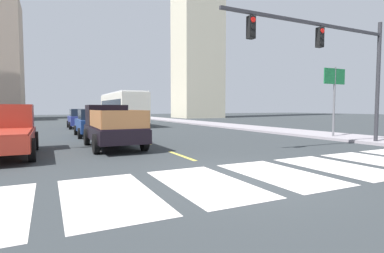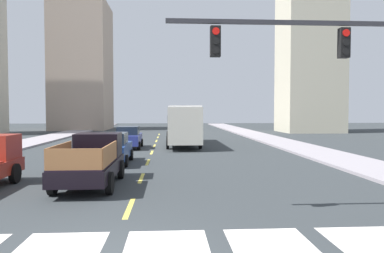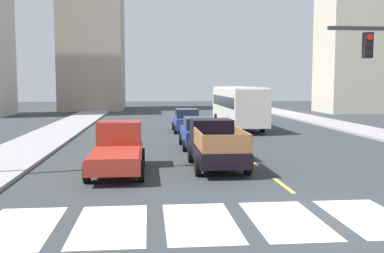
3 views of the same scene
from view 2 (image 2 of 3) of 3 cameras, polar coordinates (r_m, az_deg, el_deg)
The scene contains 15 objects.
sidewalk_right at distance 27.36m, azimuth 18.35°, elevation -3.70°, with size 3.44×110.00×0.15m, color #979096.
lane_dash_0 at distance 11.67m, azimuth -9.56°, elevation -12.18°, with size 0.16×2.40×0.01m, color #D7C349.
lane_dash_1 at distance 16.53m, azimuth -7.74°, elevation -7.81°, with size 0.16×2.40×0.01m, color #D7C349.
lane_dash_2 at distance 21.46m, azimuth -6.77°, elevation -5.44°, with size 0.16×2.40×0.01m, color #D7C349.
lane_dash_3 at distance 26.42m, azimuth -6.17°, elevation -3.96°, with size 0.16×2.40×0.01m, color #D7C349.
lane_dash_4 at distance 31.39m, azimuth -5.76°, elevation -2.94°, with size 0.16×2.40×0.01m, color #D7C349.
lane_dash_5 at distance 36.37m, azimuth -5.46°, elevation -2.21°, with size 0.16×2.40×0.01m, color #D7C349.
lane_dash_6 at distance 41.35m, azimuth -5.24°, elevation -1.65°, with size 0.16×2.40×0.01m, color #D7C349.
lane_dash_7 at distance 46.34m, azimuth -5.06°, elevation -1.21°, with size 0.16×2.40×0.01m, color #D7C349.
pickup_stakebed at distance 15.54m, azimuth -14.95°, elevation -5.05°, with size 2.18×5.20×1.96m.
city_bus at distance 31.47m, azimuth -1.45°, elevation 0.64°, with size 2.72×10.80×3.32m.
sedan_near_left at distance 29.51m, azimuth -9.67°, elevation -1.64°, with size 2.02×4.40×1.72m.
sedan_mid at distance 21.18m, azimuth -12.13°, elevation -3.25°, with size 2.02×4.40×1.72m.
traffic_signal_gantry at distance 12.06m, azimuth 27.15°, elevation 8.22°, with size 9.24×0.27×6.00m.
block_low_left at distance 61.16m, azimuth -16.45°, elevation 8.75°, with size 8.14×9.91×19.54m, color tan.
Camera 2 is at (1.19, -7.23, 2.94)m, focal length 34.87 mm.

